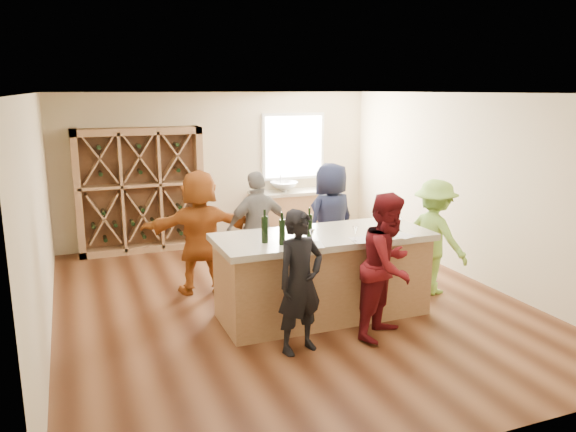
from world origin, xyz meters
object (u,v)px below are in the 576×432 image
object	(u,v)px
wine_rack	(140,190)
tasting_counter_base	(323,278)
wine_bottle_e	(309,226)
person_far_left	(200,231)
wine_bottle_d	(299,230)
person_server	(434,237)
person_near_right	(388,266)
person_near_left	(300,282)
person_far_right	(331,221)
sink	(284,187)
wine_bottle_a	(265,229)
person_far_mid	(258,229)
wine_bottle_b	(282,232)

from	to	relation	value
wine_rack	tasting_counter_base	xyz separation A→B (m)	(1.75, -3.89, -0.60)
wine_bottle_e	person_far_left	xyz separation A→B (m)	(-1.00, 1.56, -0.34)
wine_bottle_d	person_server	bearing A→B (deg)	11.16
wine_bottle_d	person_server	xyz separation A→B (m)	(2.25, 0.44, -0.41)
person_near_right	person_server	xyz separation A→B (m)	(1.38, 1.03, -0.04)
tasting_counter_base	person_server	xyz separation A→B (m)	(1.82, 0.20, 0.32)
wine_bottle_e	person_near_left	world-z (taller)	person_near_left
wine_bottle_e	person_server	size ratio (longest dim) A/B	0.18
person_far_right	sink	bearing A→B (deg)	-110.61
wine_bottle_d	person_near_right	world-z (taller)	person_near_right
person_server	person_far_left	distance (m)	3.31
person_near_left	person_server	size ratio (longest dim) A/B	0.98
wine_bottle_a	person_far_right	distance (m)	2.20
person_server	tasting_counter_base	bearing A→B (deg)	79.87
wine_bottle_d	person_far_left	xyz separation A→B (m)	(-0.82, 1.68, -0.34)
person_near_right	wine_rack	bearing A→B (deg)	81.65
wine_bottle_d	person_near_left	bearing A→B (deg)	-111.79
person_server	person_far_mid	world-z (taller)	person_far_mid
person_near_left	person_far_right	world-z (taller)	person_far_right
person_near_right	person_far_right	size ratio (longest dim) A/B	0.97
tasting_counter_base	wine_rack	bearing A→B (deg)	114.29
wine_bottle_e	person_far_right	bearing A→B (deg)	55.65
sink	person_far_right	bearing A→B (deg)	-94.19
wine_bottle_a	person_near_right	bearing A→B (deg)	-29.22
wine_bottle_a	tasting_counter_base	bearing A→B (deg)	8.65
wine_bottle_a	person_far_right	size ratio (longest dim) A/B	0.18
wine_rack	person_far_mid	distance (m)	2.87
tasting_counter_base	person_near_left	world-z (taller)	person_near_left
wine_rack	person_server	size ratio (longest dim) A/B	1.35
wine_bottle_b	person_far_right	xyz separation A→B (m)	(1.42, 1.63, -0.34)
sink	tasting_counter_base	world-z (taller)	sink
person_far_right	person_far_left	distance (m)	2.01
tasting_counter_base	person_far_left	bearing A→B (deg)	130.91
wine_bottle_b	person_far_mid	world-z (taller)	person_far_mid
person_near_left	person_far_left	distance (m)	2.34
person_server	wine_bottle_d	bearing A→B (deg)	84.83
tasting_counter_base	wine_bottle_b	world-z (taller)	wine_bottle_b
wine_bottle_d	person_far_mid	world-z (taller)	person_far_mid
person_far_mid	person_server	bearing A→B (deg)	146.20
wine_bottle_a	wine_bottle_d	world-z (taller)	wine_bottle_a
wine_bottle_a	person_far_left	world-z (taller)	person_far_left
wine_rack	person_near_left	bearing A→B (deg)	-76.95
person_near_left	person_near_right	bearing A→B (deg)	-14.72
wine_bottle_a	wine_bottle_e	size ratio (longest dim) A/B	1.08
wine_rack	sink	xyz separation A→B (m)	(2.70, -0.07, -0.09)
wine_bottle_d	person_near_left	distance (m)	0.76
person_near_left	tasting_counter_base	bearing A→B (deg)	36.75
sink	tasting_counter_base	distance (m)	3.96
tasting_counter_base	wine_bottle_a	world-z (taller)	wine_bottle_a
wine_rack	person_far_left	world-z (taller)	wine_rack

